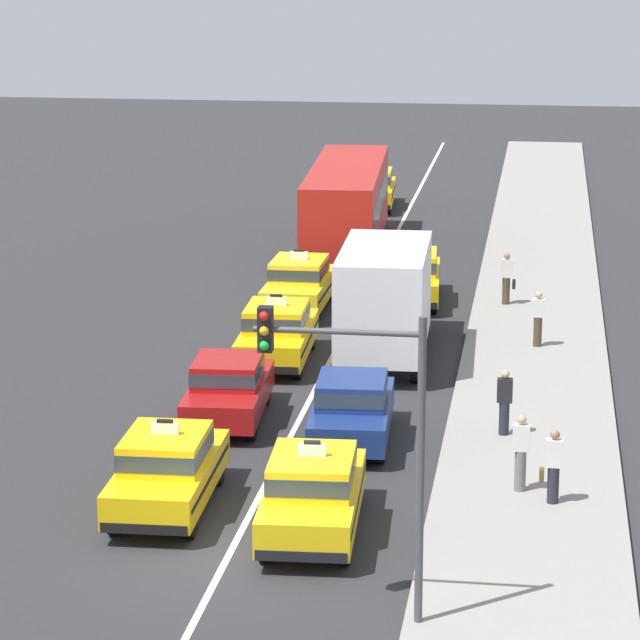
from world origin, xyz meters
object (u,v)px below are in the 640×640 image
object	(u,v)px
box_truck_right_third	(386,295)
pedestrian_mid_block	(521,452)
pedestrian_near_crosswalk	(538,319)
sedan_left_second	(228,387)
traffic_light_pole	(363,413)
taxi_left_sixth	(372,188)
sedan_right_second	(352,407)
pedestrian_trailing	(507,278)
pedestrian_far_corner	(505,402)
pedestrian_by_storefront	(553,466)
taxi_left_fourth	(299,283)
taxi_right_fourth	(411,275)
bus_left_fifth	(347,203)
taxi_left_third	(277,332)
taxi_right_nearest	(313,492)
taxi_left_nearest	(167,469)

from	to	relation	value
box_truck_right_third	pedestrian_mid_block	world-z (taller)	box_truck_right_third
pedestrian_near_crosswalk	sedan_left_second	bearing A→B (deg)	-133.89
sedan_left_second	traffic_light_pole	size ratio (longest dim) A/B	0.79
taxi_left_sixth	sedan_right_second	size ratio (longest dim) A/B	1.06
pedestrian_trailing	pedestrian_far_corner	bearing A→B (deg)	-88.52
pedestrian_near_crosswalk	pedestrian_by_storefront	distance (m)	12.58
pedestrian_by_storefront	traffic_light_pole	size ratio (longest dim) A/B	0.28
pedestrian_mid_block	pedestrian_by_storefront	distance (m)	0.93
taxi_left_fourth	pedestrian_mid_block	xyz separation A→B (m)	(7.18, -15.81, 0.11)
taxi_left_fourth	pedestrian_by_storefront	distance (m)	18.22
box_truck_right_third	traffic_light_pole	xyz separation A→B (m)	(1.40, -17.38, 2.04)
taxi_right_fourth	pedestrian_mid_block	world-z (taller)	taxi_right_fourth
pedestrian_by_storefront	pedestrian_far_corner	distance (m)	4.53
pedestrian_trailing	pedestrian_mid_block	bearing A→B (deg)	-87.32
bus_left_fifth	taxi_left_sixth	distance (m)	9.57
taxi_left_fourth	box_truck_right_third	world-z (taller)	box_truck_right_third
traffic_light_pole	sedan_left_second	bearing A→B (deg)	112.48
taxi_left_third	traffic_light_pole	xyz separation A→B (m)	(4.29, -16.39, 2.94)
pedestrian_near_crosswalk	pedestrian_mid_block	size ratio (longest dim) A/B	0.95
traffic_light_pole	pedestrian_by_storefront	bearing A→B (deg)	62.30
box_truck_right_third	pedestrian_mid_block	xyz separation A→B (m)	(3.94, -10.63, -0.79)
sedan_right_second	box_truck_right_third	size ratio (longest dim) A/B	0.62
sedan_right_second	pedestrian_far_corner	bearing A→B (deg)	10.37
taxi_left_fourth	traffic_light_pole	world-z (taller)	traffic_light_pole
taxi_left_fourth	pedestrian_far_corner	xyz separation A→B (m)	(6.73, -12.06, 0.06)
taxi_right_nearest	pedestrian_trailing	bearing A→B (deg)	80.73
taxi_left_third	box_truck_right_third	size ratio (longest dim) A/B	0.66
taxi_left_third	box_truck_right_third	world-z (taller)	box_truck_right_third
sedan_left_second	taxi_left_fourth	distance (m)	11.51
pedestrian_far_corner	traffic_light_pole	xyz separation A→B (m)	(-2.09, -10.50, 2.88)
taxi_right_nearest	pedestrian_near_crosswalk	xyz separation A→B (m)	(4.23, 14.59, 0.07)
sedan_left_second	pedestrian_trailing	xyz separation A→B (m)	(6.32, 12.68, 0.12)
taxi_right_fourth	pedestrian_mid_block	xyz separation A→B (m)	(3.84, -17.41, 0.11)
box_truck_right_third	pedestrian_trailing	bearing A→B (deg)	63.65
taxi_left_fourth	taxi_right_nearest	bearing A→B (deg)	-80.23
pedestrian_trailing	traffic_light_pole	distance (m)	23.96
taxi_right_nearest	traffic_light_pole	bearing A→B (deg)	-70.29
taxi_left_nearest	pedestrian_mid_block	xyz separation A→B (m)	(7.15, 1.75, 0.11)
sedan_left_second	sedan_right_second	xyz separation A→B (m)	(3.16, -1.19, 0.00)
bus_left_fifth	taxi_right_nearest	bearing A→B (deg)	-84.07
taxi_right_fourth	traffic_light_pole	size ratio (longest dim) A/B	0.83
box_truck_right_third	pedestrian_far_corner	xyz separation A→B (m)	(3.49, -6.89, -0.84)
bus_left_fifth	pedestrian_near_crosswalk	world-z (taller)	bus_left_fifth
taxi_left_third	taxi_left_sixth	distance (m)	24.94
bus_left_fifth	pedestrian_by_storefront	world-z (taller)	bus_left_fifth
taxi_left_fourth	pedestrian_trailing	world-z (taller)	taxi_left_fourth
taxi_left_fourth	traffic_light_pole	xyz separation A→B (m)	(4.64, -22.56, 2.94)
taxi_left_third	pedestrian_trailing	world-z (taller)	taxi_left_third
sedan_right_second	box_truck_right_third	xyz separation A→B (m)	(0.01, 7.52, 0.93)
taxi_left_sixth	taxi_right_fourth	bearing A→B (deg)	-79.56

